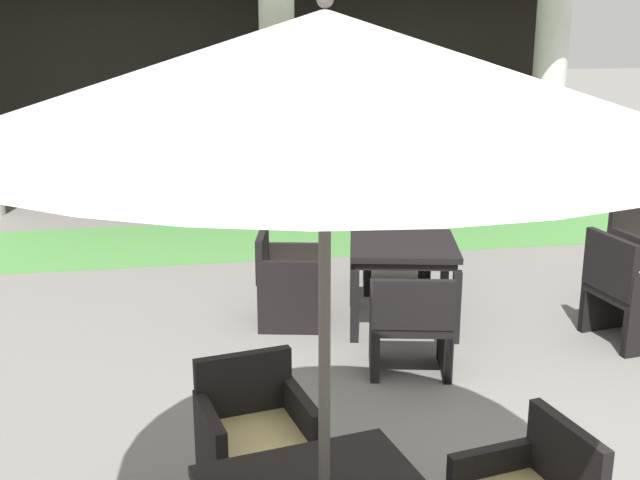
% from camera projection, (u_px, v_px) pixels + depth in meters
% --- Properties ---
extents(lawn_strip, '(10.75, 1.70, 0.01)m').
position_uv_depth(lawn_strip, '(298.00, 237.00, 9.65)').
color(lawn_strip, '#519347').
rests_on(lawn_strip, ground).
extents(patio_table_near_foreground, '(1.05, 1.05, 0.73)m').
position_uv_depth(patio_table_near_foreground, '(403.00, 254.00, 6.87)').
color(patio_table_near_foreground, black).
rests_on(patio_table_near_foreground, ground).
extents(patio_chair_near_foreground_north, '(0.73, 0.69, 0.90)m').
position_uv_depth(patio_chair_near_foreground_north, '(396.00, 245.00, 7.87)').
color(patio_chair_near_foreground_north, black).
rests_on(patio_chair_near_foreground_north, ground).
extents(patio_chair_near_foreground_south, '(0.68, 0.61, 0.79)m').
position_uv_depth(patio_chair_near_foreground_south, '(411.00, 323.00, 6.01)').
color(patio_chair_near_foreground_south, black).
rests_on(patio_chair_near_foreground_south, ground).
extents(patio_chair_near_foreground_west, '(0.67, 0.69, 0.81)m').
position_uv_depth(patio_chair_near_foreground_west, '(289.00, 280.00, 6.97)').
color(patio_chair_near_foreground_west, black).
rests_on(patio_chair_near_foreground_west, ground).
extents(patio_umbrella_mid_left, '(2.65, 2.65, 2.70)m').
position_uv_depth(patio_umbrella_mid_left, '(325.00, 79.00, 2.83)').
color(patio_umbrella_mid_left, '#2D2D2D').
rests_on(patio_umbrella_mid_left, ground).
extents(patio_chair_mid_left_north, '(0.64, 0.61, 0.87)m').
position_uv_depth(patio_chair_mid_left_north, '(255.00, 446.00, 4.28)').
color(patio_chair_mid_left_north, black).
rests_on(patio_chair_mid_left_north, ground).
extents(patio_chair_mid_right_west, '(0.64, 0.69, 0.91)m').
position_uv_depth(patio_chair_mid_right_west, '(629.00, 292.00, 6.56)').
color(patio_chair_mid_right_west, black).
rests_on(patio_chair_mid_right_west, ground).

